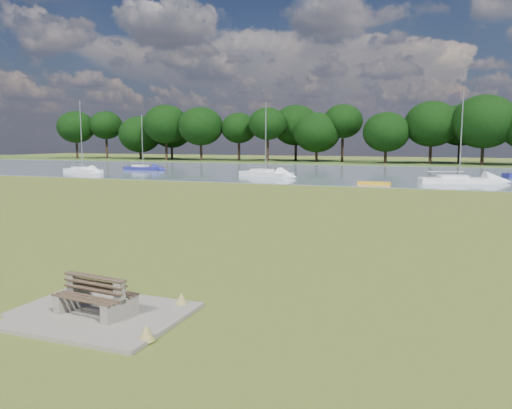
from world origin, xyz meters
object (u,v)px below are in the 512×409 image
(sailboat_1, at_px, (458,178))
(sailboat_4, at_px, (82,169))
(sailboat_3, at_px, (265,172))
(bench_pair, at_px, (96,297))
(sailboat_2, at_px, (143,167))
(kayak, at_px, (374,183))

(sailboat_1, xyz_separation_m, sailboat_4, (-44.97, -0.61, 0.02))
(sailboat_1, xyz_separation_m, sailboat_3, (-20.86, 1.95, 0.03))
(bench_pair, distance_m, sailboat_1, 44.23)
(bench_pair, relative_size, sailboat_1, 0.21)
(bench_pair, xyz_separation_m, sailboat_3, (-11.86, 45.26, 0.04))
(sailboat_1, bearing_deg, sailboat_2, 153.69)
(kayak, height_order, sailboat_3, sailboat_3)
(sailboat_3, bearing_deg, bench_pair, -51.28)
(sailboat_2, distance_m, sailboat_3, 20.81)
(sailboat_1, relative_size, sailboat_4, 0.98)
(sailboat_4, bearing_deg, kayak, 12.26)
(bench_pair, bearing_deg, sailboat_2, 128.84)
(bench_pair, bearing_deg, sailboat_3, 111.12)
(kayak, height_order, sailboat_2, sailboat_2)
(bench_pair, height_order, sailboat_4, sailboat_4)
(sailboat_1, bearing_deg, kayak, -161.89)
(bench_pair, distance_m, kayak, 38.21)
(kayak, bearing_deg, sailboat_4, 176.70)
(sailboat_1, relative_size, sailboat_3, 1.06)
(sailboat_2, height_order, sailboat_3, sailboat_3)
(bench_pair, xyz_separation_m, sailboat_4, (-35.98, 42.69, 0.03))
(sailboat_1, distance_m, sailboat_2, 41.63)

